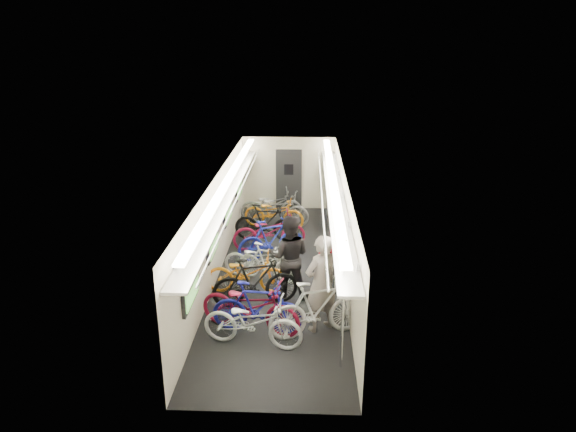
# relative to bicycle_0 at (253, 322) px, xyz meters

# --- Properties ---
(train_car_shell) EXTENTS (10.00, 10.00, 10.00)m
(train_car_shell) POSITION_rel_bicycle_0_xyz_m (-0.02, 3.90, 1.16)
(train_car_shell) COLOR black
(train_car_shell) RESTS_ON ground
(bicycle_0) EXTENTS (1.98, 0.99, 0.99)m
(bicycle_0) POSITION_rel_bicycle_0_xyz_m (0.00, 0.00, 0.00)
(bicycle_0) COLOR silver
(bicycle_0) RESTS_ON ground
(bicycle_1) EXTENTS (1.83, 0.65, 1.08)m
(bicycle_1) POSITION_rel_bicycle_0_xyz_m (0.05, 0.45, 0.04)
(bicycle_1) COLOR navy
(bicycle_1) RESTS_ON ground
(bicycle_2) EXTENTS (2.18, 1.32, 1.08)m
(bicycle_2) POSITION_rel_bicycle_0_xyz_m (-0.10, 0.51, 0.04)
(bicycle_2) COLOR maroon
(bicycle_2) RESTS_ON ground
(bicycle_3) EXTENTS (1.91, 0.93, 1.10)m
(bicycle_3) POSITION_rel_bicycle_0_xyz_m (-0.10, 1.52, 0.05)
(bicycle_3) COLOR black
(bicycle_3) RESTS_ON ground
(bicycle_4) EXTENTS (1.81, 0.65, 0.95)m
(bicycle_4) POSITION_rel_bicycle_0_xyz_m (-0.36, 2.09, -0.02)
(bicycle_4) COLOR orange
(bicycle_4) RESTS_ON ground
(bicycle_5) EXTENTS (1.60, 0.93, 0.92)m
(bicycle_5) POSITION_rel_bicycle_0_xyz_m (0.07, 2.71, -0.03)
(bicycle_5) COLOR white
(bicycle_5) RESTS_ON ground
(bicycle_6) EXTENTS (1.84, 0.97, 0.92)m
(bicycle_6) POSITION_rel_bicycle_0_xyz_m (-0.14, 2.85, -0.04)
(bicycle_6) COLOR #A2A3A7
(bicycle_6) RESTS_ON ground
(bicycle_7) EXTENTS (1.85, 1.21, 1.08)m
(bicycle_7) POSITION_rel_bicycle_0_xyz_m (0.06, 3.95, 0.04)
(bicycle_7) COLOR #192297
(bicycle_7) RESTS_ON ground
(bicycle_8) EXTENTS (2.07, 1.11, 1.04)m
(bicycle_8) POSITION_rel_bicycle_0_xyz_m (-0.04, 4.61, 0.02)
(bicycle_8) COLOR maroon
(bicycle_8) RESTS_ON ground
(bicycle_9) EXTENTS (1.84, 0.69, 1.08)m
(bicycle_9) POSITION_rel_bicycle_0_xyz_m (-0.18, 5.21, 0.04)
(bicycle_9) COLOR black
(bicycle_9) RESTS_ON ground
(bicycle_10) EXTENTS (1.94, 1.02, 0.97)m
(bicycle_10) POSITION_rel_bicycle_0_xyz_m (-0.03, 6.24, -0.01)
(bicycle_10) COLOR orange
(bicycle_10) RESTS_ON ground
(bicycle_11) EXTENTS (2.02, 1.13, 1.17)m
(bicycle_11) POSITION_rel_bicycle_0_xyz_m (1.20, 0.38, 0.09)
(bicycle_11) COLOR silver
(bicycle_11) RESTS_ON ground
(bicycle_12) EXTENTS (1.99, 0.95, 1.00)m
(bicycle_12) POSITION_rel_bicycle_0_xyz_m (-0.16, 6.92, 0.01)
(bicycle_12) COLOR slate
(bicycle_12) RESTS_ON ground
(bicycle_14) EXTENTS (2.08, 1.12, 1.04)m
(bicycle_14) POSITION_rel_bicycle_0_xyz_m (0.06, 6.54, 0.02)
(bicycle_14) COLOR slate
(bicycle_14) RESTS_ON ground
(passenger_near) EXTENTS (0.86, 0.80, 1.97)m
(passenger_near) POSITION_rel_bicycle_0_xyz_m (1.26, 0.63, 0.49)
(passenger_near) COLOR gray
(passenger_near) RESTS_ON ground
(passenger_mid) EXTENTS (0.96, 0.77, 1.88)m
(passenger_mid) POSITION_rel_bicycle_0_xyz_m (0.59, 1.97, 0.44)
(passenger_mid) COLOR black
(passenger_mid) RESTS_ON ground
(backpack) EXTENTS (0.29, 0.23, 0.38)m
(backpack) POSITION_rel_bicycle_0_xyz_m (1.37, 1.43, 0.78)
(backpack) COLOR #B4121F
(backpack) RESTS_ON passenger_near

